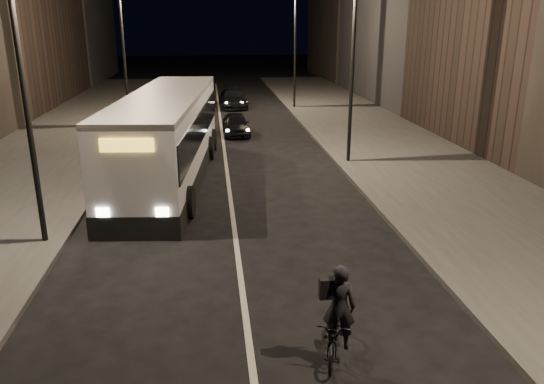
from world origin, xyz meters
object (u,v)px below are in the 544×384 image
object	(u,v)px
car_near	(236,124)
car_mid	(176,98)
cyclist_on_bicycle	(336,327)
streetlight_right_far	(292,34)
city_bus	(167,133)
streetlight_left_far	(127,37)
car_far	(233,98)
streetlight_left_near	(30,59)
streetlight_right_mid	(347,44)

from	to	relation	value
car_near	car_mid	size ratio (longest dim) A/B	0.95
cyclist_on_bicycle	car_mid	xyz separation A→B (m)	(-4.88, 32.33, -0.06)
streetlight_right_far	city_bus	bearing A→B (deg)	-113.88
streetlight_left_far	car_far	bearing A→B (deg)	48.43
streetlight_left_near	city_bus	size ratio (longest dim) A/B	0.61
city_bus	car_far	world-z (taller)	city_bus
car_far	streetlight_right_far	bearing A→B (deg)	-20.96
streetlight_left_near	cyclist_on_bicycle	size ratio (longest dim) A/B	3.92
cyclist_on_bicycle	car_near	distance (m)	21.54
streetlight_right_far	city_bus	distance (m)	19.41
streetlight_right_mid	streetlight_left_far	world-z (taller)	same
streetlight_left_far	car_near	world-z (taller)	streetlight_left_far
streetlight_right_far	city_bus	world-z (taller)	streetlight_right_far
streetlight_left_near	car_near	size ratio (longest dim) A/B	2.25
streetlight_right_far	streetlight_left_near	world-z (taller)	same
city_bus	car_mid	bearing A→B (deg)	97.81
cyclist_on_bicycle	car_far	size ratio (longest dim) A/B	0.45
streetlight_left_near	car_far	size ratio (longest dim) A/B	1.77
streetlight_right_far	car_near	bearing A→B (deg)	-117.18
streetlight_left_far	car_near	bearing A→B (deg)	-24.75
streetlight_right_far	car_far	world-z (taller)	streetlight_right_far
car_mid	car_far	size ratio (longest dim) A/B	0.83
cyclist_on_bicycle	car_far	xyz separation A→B (m)	(-0.57, 31.58, -0.02)
streetlight_left_near	cyclist_on_bicycle	world-z (taller)	streetlight_left_near
streetlight_right_mid	car_mid	bearing A→B (deg)	115.45
car_mid	streetlight_right_mid	bearing A→B (deg)	109.86
streetlight_right_far	cyclist_on_bicycle	xyz separation A→B (m)	(-3.68, -30.35, -4.67)
streetlight_right_far	cyclist_on_bicycle	distance (m)	30.93
car_near	car_far	bearing A→B (deg)	86.28
streetlight_right_mid	car_near	xyz separation A→B (m)	(-4.53, 7.17, -4.75)
streetlight_right_far	car_near	xyz separation A→B (m)	(-4.53, -8.83, -4.75)
streetlight_right_far	cyclist_on_bicycle	size ratio (longest dim) A/B	3.92
streetlight_right_far	car_mid	size ratio (longest dim) A/B	2.13
streetlight_left_near	car_mid	distance (m)	26.49
streetlight_right_mid	car_far	bearing A→B (deg)	103.86
streetlight_left_far	streetlight_left_near	bearing A→B (deg)	-90.00
city_bus	car_near	size ratio (longest dim) A/B	3.70
streetlight_right_far	streetlight_left_near	distance (m)	26.26
car_near	car_far	xyz separation A→B (m)	(0.28, 10.06, 0.05)
streetlight_left_far	city_bus	world-z (taller)	streetlight_left_far
car_far	city_bus	bearing A→B (deg)	-105.36
streetlight_right_far	car_mid	bearing A→B (deg)	166.98
car_far	car_mid	bearing A→B (deg)	165.35
streetlight_right_mid	streetlight_right_far	bearing A→B (deg)	90.00
streetlight_right_mid	streetlight_right_far	size ratio (longest dim) A/B	1.00
streetlight_right_mid	streetlight_right_far	world-z (taller)	same
car_mid	car_far	distance (m)	4.37
car_far	streetlight_left_near	bearing A→B (deg)	-109.06
streetlight_left_near	car_far	xyz separation A→B (m)	(6.41, 25.23, -4.70)
car_near	car_mid	bearing A→B (deg)	108.31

